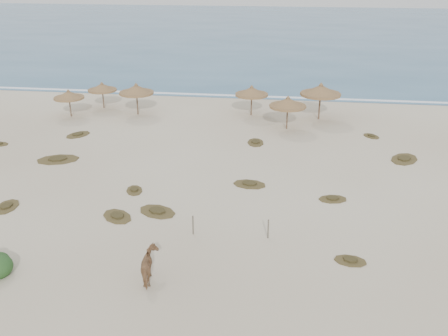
{
  "coord_description": "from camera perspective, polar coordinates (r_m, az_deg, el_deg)",
  "views": [
    {
      "loc": [
        5.34,
        -22.71,
        12.87
      ],
      "look_at": [
        1.6,
        5.0,
        1.02
      ],
      "focal_mm": 40.0,
      "sensor_mm": 36.0,
      "label": 1
    }
  ],
  "objects": [
    {
      "name": "palapa_0",
      "position": [
        47.31,
        -13.76,
        8.92
      ],
      "size": [
        2.78,
        2.78,
        2.45
      ],
      "rotation": [
        0.0,
        0.0,
        0.06
      ],
      "color": "brown",
      "rests_on": "ground"
    },
    {
      "name": "scrub_9",
      "position": [
        27.61,
        -7.64,
        -4.93
      ],
      "size": [
        2.62,
        2.23,
        0.16
      ],
      "rotation": [
        0.0,
        0.0,
        2.72
      ],
      "color": "brown",
      "rests_on": "ground"
    },
    {
      "name": "palapa_2",
      "position": [
        44.63,
        -9.99,
        8.79
      ],
      "size": [
        3.65,
        3.65,
        2.83
      ],
      "rotation": [
        0.0,
        0.0,
        -0.24
      ],
      "color": "brown",
      "rests_on": "ground"
    },
    {
      "name": "scrub_0",
      "position": [
        30.39,
        -23.6,
        -4.05
      ],
      "size": [
        1.35,
        1.96,
        0.16
      ],
      "rotation": [
        0.0,
        0.0,
        1.64
      ],
      "color": "brown",
      "rests_on": "ground"
    },
    {
      "name": "scrub_12",
      "position": [
        23.94,
        14.24,
        -10.21
      ],
      "size": [
        1.6,
        1.16,
        0.16
      ],
      "rotation": [
        0.0,
        0.0,
        3.01
      ],
      "color": "brown",
      "rests_on": "ground"
    },
    {
      "name": "foam_line",
      "position": [
        50.67,
        1.39,
        8.25
      ],
      "size": [
        70.0,
        0.6,
        0.01
      ],
      "primitive_type": "cube",
      "color": "white",
      "rests_on": "ground"
    },
    {
      "name": "fence_post_near",
      "position": [
        25.14,
        -3.57,
        -6.53
      ],
      "size": [
        0.1,
        0.1,
        1.03
      ],
      "primitive_type": "cylinder",
      "rotation": [
        0.0,
        0.0,
        -0.34
      ],
      "color": "#665F4D",
      "rests_on": "ground"
    },
    {
      "name": "horse",
      "position": [
        21.89,
        -8.44,
        -11.06
      ],
      "size": [
        1.15,
        1.82,
        1.42
      ],
      "primitive_type": "imported",
      "rotation": [
        0.0,
        0.0,
        3.39
      ],
      "color": "olive",
      "rests_on": "ground"
    },
    {
      "name": "scrub_2",
      "position": [
        30.24,
        -10.21,
        -2.51
      ],
      "size": [
        1.4,
        1.69,
        0.16
      ],
      "rotation": [
        0.0,
        0.0,
        1.93
      ],
      "color": "brown",
      "rests_on": "ground"
    },
    {
      "name": "scrub_5",
      "position": [
        36.51,
        19.9,
        0.98
      ],
      "size": [
        2.66,
        3.0,
        0.16
      ],
      "rotation": [
        0.0,
        0.0,
        1.06
      ],
      "color": "brown",
      "rests_on": "ground"
    },
    {
      "name": "palapa_3",
      "position": [
        43.77,
        3.18,
        8.7
      ],
      "size": [
        3.67,
        3.67,
        2.71
      ],
      "rotation": [
        0.0,
        0.0,
        -0.33
      ],
      "color": "brown",
      "rests_on": "ground"
    },
    {
      "name": "scrub_4",
      "position": [
        29.39,
        12.32,
        -3.46
      ],
      "size": [
        1.83,
        1.39,
        0.16
      ],
      "rotation": [
        0.0,
        0.0,
        0.22
      ],
      "color": "brown",
      "rests_on": "ground"
    },
    {
      "name": "scrub_11",
      "position": [
        27.48,
        -12.11,
        -5.4
      ],
      "size": [
        2.34,
        2.26,
        0.16
      ],
      "rotation": [
        0.0,
        0.0,
        2.43
      ],
      "color": "brown",
      "rests_on": "ground"
    },
    {
      "name": "scrub_6",
      "position": [
        40.77,
        -16.35,
        3.69
      ],
      "size": [
        2.19,
        2.45,
        0.16
      ],
      "rotation": [
        0.0,
        0.0,
        1.05
      ],
      "color": "brown",
      "rests_on": "ground"
    },
    {
      "name": "scrub_10",
      "position": [
        40.47,
        16.49,
        3.53
      ],
      "size": [
        1.6,
        1.72,
        0.16
      ],
      "rotation": [
        0.0,
        0.0,
        2.19
      ],
      "color": "brown",
      "rests_on": "ground"
    },
    {
      "name": "scrub_1",
      "position": [
        36.13,
        -18.46,
        0.95
      ],
      "size": [
        3.29,
        2.62,
        0.16
      ],
      "rotation": [
        0.0,
        0.0,
        0.3
      ],
      "color": "brown",
      "rests_on": "ground"
    },
    {
      "name": "ground",
      "position": [
        26.65,
        -4.88,
        -6.0
      ],
      "size": [
        160.0,
        160.0,
        0.0
      ],
      "primitive_type": "plane",
      "color": "beige",
      "rests_on": "ground"
    },
    {
      "name": "palapa_4",
      "position": [
        40.33,
        7.3,
        7.37
      ],
      "size": [
        3.67,
        3.67,
        2.77
      ],
      "rotation": [
        0.0,
        0.0,
        -0.28
      ],
      "color": "brown",
      "rests_on": "ground"
    },
    {
      "name": "palapa_1",
      "position": [
        45.42,
        -17.33,
        7.94
      ],
      "size": [
        3.32,
        3.32,
        2.44
      ],
      "rotation": [
        0.0,
        0.0,
        0.34
      ],
      "color": "brown",
      "rests_on": "ground"
    },
    {
      "name": "scrub_3",
      "position": [
        30.6,
        2.94,
        -1.84
      ],
      "size": [
        2.2,
        1.59,
        0.16
      ],
      "rotation": [
        0.0,
        0.0,
        3.01
      ],
      "color": "brown",
      "rests_on": "ground"
    },
    {
      "name": "fence_post_far",
      "position": [
        24.86,
        5.07,
        -6.95
      ],
      "size": [
        0.09,
        0.09,
        1.02
      ],
      "primitive_type": "cylinder",
      "rotation": [
        0.0,
        0.0,
        -0.26
      ],
      "color": "#665F4D",
      "rests_on": "ground"
    },
    {
      "name": "palapa_5",
      "position": [
        43.24,
        10.99,
        8.67
      ],
      "size": [
        4.09,
        4.09,
        3.22
      ],
      "rotation": [
        0.0,
        0.0,
        0.21
      ],
      "color": "brown",
      "rests_on": "ground"
    },
    {
      "name": "ocean",
      "position": [
        98.7,
        4.67,
        15.41
      ],
      "size": [
        200.0,
        100.0,
        0.01
      ],
      "primitive_type": "cube",
      "color": "#275276",
      "rests_on": "ground"
    },
    {
      "name": "scrub_7",
      "position": [
        37.53,
        3.63,
        2.95
      ],
      "size": [
        1.41,
        1.99,
        0.16
      ],
      "rotation": [
        0.0,
        0.0,
        1.68
      ],
      "color": "brown",
      "rests_on": "ground"
    }
  ]
}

